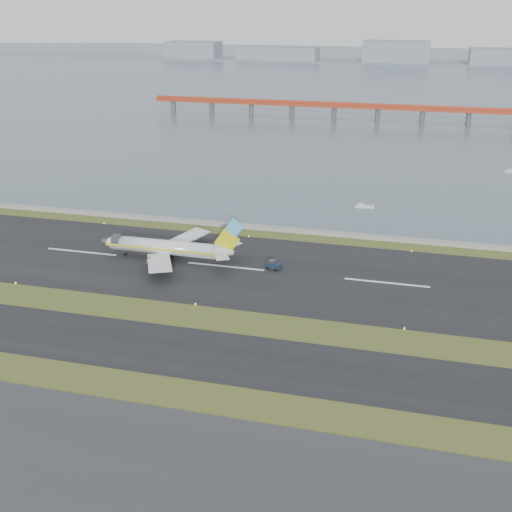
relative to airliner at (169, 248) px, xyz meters
name	(u,v)px	position (x,y,z in m)	size (l,w,h in m)	color
ground	(184,320)	(15.17, -30.60, -3.46)	(1000.00, 1000.00, 0.00)	#374E1B
apron_strip	(37,507)	(15.17, -85.60, -3.41)	(1000.00, 50.00, 0.10)	#323234
taxiway_strip	(162,348)	(15.17, -42.60, -3.41)	(1000.00, 18.00, 0.10)	black
runway_strip	(226,267)	(15.17, -0.60, -3.41)	(1000.00, 45.00, 0.10)	black
seawall	(256,227)	(15.17, 29.40, -2.96)	(1000.00, 2.50, 1.00)	gray
bay_water	(373,78)	(15.17, 429.40, -3.46)	(1400.00, 800.00, 1.30)	#445261
red_pier	(378,108)	(35.17, 219.40, 3.82)	(260.00, 5.00, 10.20)	#9D341A
far_shoreline	(399,57)	(28.79, 589.40, 2.61)	(1400.00, 80.00, 60.50)	gray
airliner	(169,248)	(0.00, 0.00, 0.00)	(38.52, 32.89, 12.80)	silver
pushback_tug	(274,265)	(27.18, 0.99, -2.35)	(4.02, 3.04, 2.28)	#132134
workboat_near	(364,206)	(43.95, 57.99, -2.98)	(6.34, 2.60, 1.50)	silver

